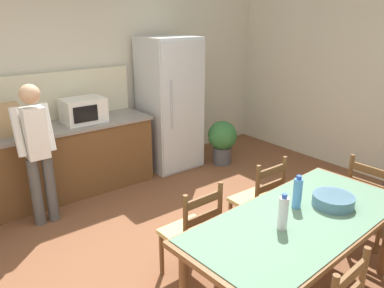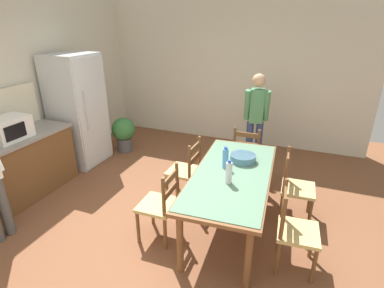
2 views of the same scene
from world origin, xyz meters
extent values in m
plane|color=brown|center=(0.00, 0.00, 0.00)|extent=(8.32, 8.32, 0.00)
cube|color=beige|center=(3.26, 0.00, 1.45)|extent=(0.12, 5.20, 2.90)
cube|color=silver|center=(1.22, 2.20, 0.94)|extent=(0.75, 0.68, 1.89)
cube|color=silver|center=(1.22, 1.85, 0.94)|extent=(0.72, 0.02, 1.81)
cylinder|color=#A5AAB2|center=(1.00, 1.83, 1.04)|extent=(0.02, 0.02, 0.66)
cube|color=white|center=(-0.07, 2.21, 1.05)|extent=(0.50, 0.38, 0.30)
cube|color=black|center=(-0.12, 2.01, 1.05)|extent=(0.30, 0.01, 0.19)
cylinder|color=brown|center=(-0.48, -1.14, 0.35)|extent=(0.07, 0.07, 0.71)
cylinder|color=brown|center=(1.25, -1.03, 0.35)|extent=(0.07, 0.07, 0.71)
cylinder|color=brown|center=(-0.52, -0.47, 0.35)|extent=(0.07, 0.07, 0.71)
cylinder|color=brown|center=(1.21, -0.36, 0.35)|extent=(0.07, 0.07, 0.71)
cube|color=brown|center=(0.37, -0.75, 0.73)|extent=(1.98, 0.98, 0.04)
cube|color=#567A60|center=(0.37, -0.75, 0.75)|extent=(1.90, 0.95, 0.01)
cylinder|color=silver|center=(0.13, -0.76, 0.87)|extent=(0.07, 0.07, 0.24)
cylinder|color=#2D51B2|center=(0.13, -0.76, 1.01)|extent=(0.04, 0.04, 0.03)
cylinder|color=#4C8ED6|center=(0.46, -0.64, 0.87)|extent=(0.07, 0.07, 0.24)
cylinder|color=#2D51B2|center=(0.46, -0.64, 1.01)|extent=(0.04, 0.04, 0.03)
cylinder|color=slate|center=(0.71, -0.80, 0.80)|extent=(0.32, 0.32, 0.09)
cylinder|color=slate|center=(0.71, -0.80, 0.83)|extent=(0.31, 0.31, 0.02)
cylinder|color=brown|center=(-0.19, -1.72, 0.21)|extent=(0.04, 0.04, 0.41)
cylinder|color=brown|center=(0.17, -1.70, 0.21)|extent=(0.04, 0.04, 0.41)
cylinder|color=brown|center=(-0.21, -1.38, 0.21)|extent=(0.04, 0.04, 0.41)
cylinder|color=brown|center=(0.15, -1.36, 0.21)|extent=(0.04, 0.04, 0.41)
cube|color=tan|center=(-0.02, -1.54, 0.43)|extent=(0.45, 0.43, 0.04)
cylinder|color=brown|center=(-0.21, -1.38, 0.68)|extent=(0.04, 0.04, 0.46)
cylinder|color=brown|center=(0.15, -1.36, 0.68)|extent=(0.04, 0.04, 0.46)
cube|color=brown|center=(-0.03, -1.37, 0.81)|extent=(0.36, 0.05, 0.07)
cube|color=brown|center=(-0.03, -1.37, 0.66)|extent=(0.36, 0.05, 0.07)
cylinder|color=brown|center=(0.94, 0.21, 0.21)|extent=(0.04, 0.04, 0.41)
cylinder|color=brown|center=(0.58, 0.21, 0.21)|extent=(0.04, 0.04, 0.41)
cylinder|color=brown|center=(0.93, -0.13, 0.21)|extent=(0.04, 0.04, 0.41)
cylinder|color=brown|center=(0.57, -0.13, 0.21)|extent=(0.04, 0.04, 0.41)
cube|color=tan|center=(0.76, 0.04, 0.43)|extent=(0.43, 0.41, 0.04)
cylinder|color=brown|center=(0.93, -0.13, 0.68)|extent=(0.04, 0.04, 0.46)
cylinder|color=brown|center=(0.57, -0.13, 0.68)|extent=(0.04, 0.04, 0.46)
cube|color=brown|center=(0.75, -0.13, 0.81)|extent=(0.36, 0.03, 0.07)
cube|color=brown|center=(0.75, -0.13, 0.66)|extent=(0.36, 0.03, 0.07)
cylinder|color=brown|center=(0.06, 0.16, 0.21)|extent=(0.04, 0.04, 0.41)
cylinder|color=brown|center=(-0.30, 0.16, 0.21)|extent=(0.04, 0.04, 0.41)
cylinder|color=brown|center=(0.07, -0.18, 0.21)|extent=(0.04, 0.04, 0.41)
cylinder|color=brown|center=(-0.29, -0.18, 0.21)|extent=(0.04, 0.04, 0.41)
cube|color=tan|center=(-0.11, -0.01, 0.43)|extent=(0.43, 0.41, 0.04)
cylinder|color=brown|center=(0.07, -0.18, 0.68)|extent=(0.04, 0.04, 0.46)
cylinder|color=brown|center=(-0.29, -0.18, 0.68)|extent=(0.04, 0.04, 0.46)
cube|color=brown|center=(-0.11, -0.18, 0.81)|extent=(0.36, 0.03, 0.07)
cube|color=brown|center=(-0.11, -0.18, 0.66)|extent=(0.36, 0.03, 0.07)
cylinder|color=brown|center=(1.84, -0.85, 0.21)|extent=(0.04, 0.04, 0.41)
cylinder|color=brown|center=(1.82, -0.49, 0.21)|extent=(0.04, 0.04, 0.41)
cylinder|color=brown|center=(1.50, -0.86, 0.21)|extent=(0.04, 0.04, 0.41)
cylinder|color=brown|center=(1.48, -0.50, 0.21)|extent=(0.04, 0.04, 0.41)
cube|color=tan|center=(1.66, -0.67, 0.43)|extent=(0.41, 0.43, 0.04)
cylinder|color=brown|center=(1.50, -0.86, 0.68)|extent=(0.04, 0.04, 0.46)
cylinder|color=brown|center=(1.48, -0.50, 0.68)|extent=(0.04, 0.04, 0.46)
cube|color=brown|center=(1.49, -0.68, 0.81)|extent=(0.03, 0.36, 0.07)
cube|color=brown|center=(1.49, -0.68, 0.66)|extent=(0.03, 0.36, 0.07)
cylinder|color=brown|center=(0.67, -1.67, 0.21)|extent=(0.04, 0.04, 0.41)
cylinder|color=brown|center=(1.03, -1.65, 0.21)|extent=(0.04, 0.04, 0.41)
cylinder|color=brown|center=(0.66, -1.33, 0.21)|extent=(0.04, 0.04, 0.41)
cylinder|color=brown|center=(1.02, -1.31, 0.21)|extent=(0.04, 0.04, 0.41)
cube|color=tan|center=(0.85, -1.49, 0.43)|extent=(0.43, 0.41, 0.04)
cylinder|color=brown|center=(0.66, -1.33, 0.68)|extent=(0.04, 0.04, 0.46)
cylinder|color=brown|center=(1.02, -1.31, 0.68)|extent=(0.04, 0.04, 0.46)
cube|color=brown|center=(0.84, -1.32, 0.81)|extent=(0.36, 0.04, 0.07)
cube|color=brown|center=(0.84, -1.32, 0.66)|extent=(0.36, 0.04, 0.07)
cylinder|color=#4C4C4C|center=(-0.73, 1.68, 0.38)|extent=(0.11, 0.11, 0.76)
cylinder|color=navy|center=(2.20, -0.76, 0.40)|extent=(0.12, 0.12, 0.79)
cylinder|color=navy|center=(2.17, -0.60, 0.40)|extent=(0.12, 0.12, 0.79)
cube|color=#478456|center=(2.18, -0.68, 1.07)|extent=(0.22, 0.25, 0.56)
sphere|color=tan|center=(2.18, -0.68, 1.49)|extent=(0.21, 0.21, 0.21)
cylinder|color=#478456|center=(2.15, -0.84, 1.10)|extent=(0.23, 0.13, 0.53)
cylinder|color=#478456|center=(2.09, -0.54, 1.10)|extent=(0.23, 0.13, 0.53)
cylinder|color=#4C4C51|center=(1.88, 1.76, 0.13)|extent=(0.28, 0.28, 0.26)
sphere|color=#337038|center=(1.88, 1.76, 0.45)|extent=(0.44, 0.44, 0.44)
camera|label=1|loc=(-1.79, -2.18, 2.19)|focal=35.00mm
camera|label=2|loc=(-2.66, -1.43, 2.40)|focal=28.00mm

